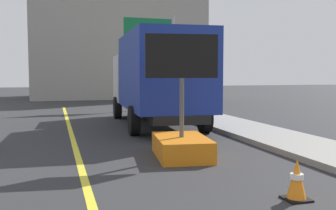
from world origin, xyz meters
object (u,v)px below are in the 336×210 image
object	(u,v)px
highway_guide_sign	(159,45)
traffic_cone_mid_lane	(297,180)
box_truck	(157,77)
arrow_board_trailer	(182,136)

from	to	relation	value
highway_guide_sign	traffic_cone_mid_lane	xyz separation A→B (m)	(-2.09, -15.74, -3.12)
box_truck	highway_guide_sign	bearing A→B (deg)	74.58
highway_guide_sign	traffic_cone_mid_lane	world-z (taller)	highway_guide_sign
box_truck	traffic_cone_mid_lane	distance (m)	8.71
arrow_board_trailer	highway_guide_sign	distance (m)	13.10
highway_guide_sign	traffic_cone_mid_lane	size ratio (longest dim) A/B	8.19
traffic_cone_mid_lane	arrow_board_trailer	bearing A→B (deg)	101.81
box_truck	traffic_cone_mid_lane	world-z (taller)	box_truck
arrow_board_trailer	highway_guide_sign	bearing A→B (deg)	77.43
arrow_board_trailer	traffic_cone_mid_lane	xyz separation A→B (m)	(0.69, -3.29, -0.18)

